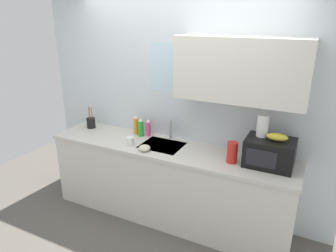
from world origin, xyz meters
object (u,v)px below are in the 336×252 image
Objects in this scene: dish_soap_bottle_orange at (136,125)px; cereal_canister at (232,152)px; microwave at (270,153)px; dish_soap_bottle_pink at (148,128)px; banana_bunch at (277,137)px; small_bowl at (144,148)px; dish_soap_bottle_green at (141,128)px; mug_white at (130,141)px; utensil_crock at (91,122)px; paper_towel_roll at (263,125)px.

cereal_canister is at bearing -10.80° from dish_soap_bottle_orange.
microwave reaches higher than dish_soap_bottle_pink.
banana_bunch reaches higher than small_bowl.
microwave is 0.35m from cereal_canister.
microwave is at bearing 16.17° from cereal_canister.
microwave is at bearing -4.08° from dish_soap_bottle_green.
mug_white is (-1.14, -0.09, -0.06)m from cereal_canister.
cereal_canister is at bearing -5.10° from utensil_crock.
microwave is at bearing -178.23° from banana_bunch.
paper_towel_roll is 1.03× the size of cereal_canister.
banana_bunch is 0.70× the size of utensil_crock.
paper_towel_roll reaches higher than small_bowl.
dish_soap_bottle_green is at bearing 177.71° from paper_towel_roll.
mug_white is at bearing -172.91° from banana_bunch.
dish_soap_bottle_pink is 0.44m from small_bowl.
small_bowl is at bearing -168.82° from microwave.
banana_bunch is at bearing 14.38° from cereal_canister.
microwave is 0.27m from paper_towel_roll.
banana_bunch is 0.93× the size of cereal_canister.
mug_white is (0.12, -0.33, -0.07)m from dish_soap_bottle_orange.
utensil_crock reaches higher than small_bowl.
paper_towel_roll is at bearing 161.57° from banana_bunch.
banana_bunch is at bearing -1.74° from utensil_crock.
mug_white is (-1.48, -0.19, -0.09)m from microwave.
dish_soap_bottle_green is 0.79× the size of utensil_crock.
banana_bunch reaches higher than dish_soap_bottle_pink.
dish_soap_bottle_pink is at bearing 175.86° from paper_towel_roll.
dish_soap_bottle_orange is at bearing 131.38° from small_bowl.
mug_white is (-1.53, -0.19, -0.26)m from banana_bunch.
utensil_crock is (-0.73, -0.04, -0.04)m from dish_soap_bottle_green.
dish_soap_bottle_green is (-1.41, 0.06, -0.27)m from paper_towel_roll.
cereal_canister is at bearing 4.53° from mug_white.
paper_towel_roll is at bearing 9.89° from mug_white.
paper_towel_roll is at bearing -3.45° from dish_soap_bottle_orange.
microwave is at bearing -1.82° from utensil_crock.
microwave is 1.92× the size of dish_soap_bottle_orange.
mug_white is (-0.04, -0.34, -0.05)m from dish_soap_bottle_pink.
banana_bunch reaches higher than mug_white.
dish_soap_bottle_pink is 0.09m from dish_soap_bottle_green.
microwave reaches higher than dish_soap_bottle_orange.
small_bowl is at bearing -17.96° from utensil_crock.
microwave is 1.52m from dish_soap_bottle_green.
dish_soap_bottle_green is 0.73m from utensil_crock.
utensil_crock is (-2.24, 0.07, -0.06)m from microwave.
banana_bunch is at bearing -4.87° from dish_soap_bottle_orange.
utensil_crock is at bearing -177.12° from dish_soap_bottle_green.
cereal_canister is at bearing -163.83° from microwave.
banana_bunch reaches higher than dish_soap_bottle_green.
dish_soap_bottle_pink is 1.64× the size of small_bowl.
paper_towel_roll is 1.44m from mug_white.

